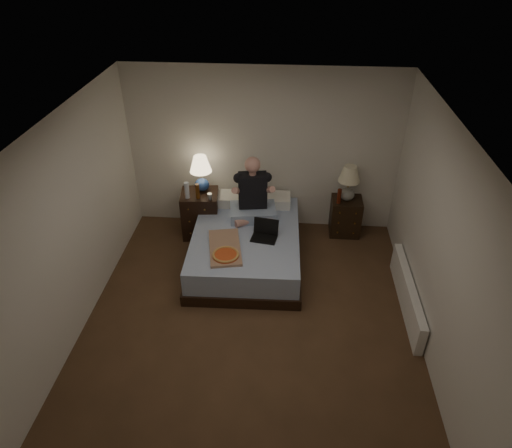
# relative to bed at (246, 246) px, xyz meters

# --- Properties ---
(floor) EXTENTS (4.00, 4.50, 0.00)m
(floor) POSITION_rel_bed_xyz_m (0.17, -1.23, -0.24)
(floor) COLOR brown
(floor) RESTS_ON ground
(ceiling) EXTENTS (4.00, 4.50, 0.00)m
(ceiling) POSITION_rel_bed_xyz_m (0.17, -1.23, 2.26)
(ceiling) COLOR white
(ceiling) RESTS_ON ground
(wall_back) EXTENTS (4.00, 0.00, 2.50)m
(wall_back) POSITION_rel_bed_xyz_m (0.17, 1.02, 1.01)
(wall_back) COLOR white
(wall_back) RESTS_ON ground
(wall_front) EXTENTS (4.00, 0.00, 2.50)m
(wall_front) POSITION_rel_bed_xyz_m (0.17, -3.48, 1.01)
(wall_front) COLOR white
(wall_front) RESTS_ON ground
(wall_left) EXTENTS (0.00, 4.50, 2.50)m
(wall_left) POSITION_rel_bed_xyz_m (-1.83, -1.23, 1.01)
(wall_left) COLOR white
(wall_left) RESTS_ON ground
(wall_right) EXTENTS (0.00, 4.50, 2.50)m
(wall_right) POSITION_rel_bed_xyz_m (2.17, -1.23, 1.01)
(wall_right) COLOR white
(wall_right) RESTS_ON ground
(bed) EXTENTS (1.51, 1.99, 0.49)m
(bed) POSITION_rel_bed_xyz_m (0.00, 0.00, 0.00)
(bed) COLOR #5978B2
(bed) RESTS_ON floor
(nightstand_left) EXTENTS (0.59, 0.54, 0.71)m
(nightstand_left) POSITION_rel_bed_xyz_m (-0.76, 0.63, 0.11)
(nightstand_left) COLOR black
(nightstand_left) RESTS_ON floor
(nightstand_right) EXTENTS (0.46, 0.41, 0.59)m
(nightstand_right) POSITION_rel_bed_xyz_m (1.46, 0.82, 0.05)
(nightstand_right) COLOR black
(nightstand_right) RESTS_ON floor
(lamp_left) EXTENTS (0.41, 0.41, 0.56)m
(lamp_left) POSITION_rel_bed_xyz_m (-0.73, 0.73, 0.75)
(lamp_left) COLOR #26478D
(lamp_left) RESTS_ON nightstand_left
(lamp_right) EXTENTS (0.39, 0.39, 0.56)m
(lamp_right) POSITION_rel_bed_xyz_m (1.44, 0.82, 0.62)
(lamp_right) COLOR gray
(lamp_right) RESTS_ON nightstand_right
(water_bottle) EXTENTS (0.07, 0.07, 0.25)m
(water_bottle) POSITION_rel_bed_xyz_m (-0.90, 0.49, 0.59)
(water_bottle) COLOR silver
(water_bottle) RESTS_ON nightstand_left
(soda_can) EXTENTS (0.07, 0.07, 0.10)m
(soda_can) POSITION_rel_bed_xyz_m (-0.57, 0.46, 0.52)
(soda_can) COLOR #B4B3AE
(soda_can) RESTS_ON nightstand_left
(beer_bottle_left) EXTENTS (0.06, 0.06, 0.23)m
(beer_bottle_left) POSITION_rel_bed_xyz_m (-0.75, 0.49, 0.58)
(beer_bottle_left) COLOR #552D0C
(beer_bottle_left) RESTS_ON nightstand_left
(beer_bottle_right) EXTENTS (0.06, 0.06, 0.23)m
(beer_bottle_right) POSITION_rel_bed_xyz_m (1.31, 0.72, 0.46)
(beer_bottle_right) COLOR #571B0C
(beer_bottle_right) RESTS_ON nightstand_right
(person) EXTENTS (0.73, 0.61, 0.93)m
(person) POSITION_rel_bed_xyz_m (0.07, 0.39, 0.71)
(person) COLOR black
(person) RESTS_ON bed
(laptop) EXTENTS (0.38, 0.33, 0.24)m
(laptop) POSITION_rel_bed_xyz_m (0.26, -0.14, 0.36)
(laptop) COLOR black
(laptop) RESTS_ON bed
(pizza_box) EXTENTS (0.54, 0.82, 0.08)m
(pizza_box) POSITION_rel_bed_xyz_m (-0.20, -0.60, 0.28)
(pizza_box) COLOR tan
(pizza_box) RESTS_ON bed
(radiator) EXTENTS (0.10, 1.60, 0.40)m
(radiator) POSITION_rel_bed_xyz_m (2.10, -0.79, -0.04)
(radiator) COLOR white
(radiator) RESTS_ON floor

